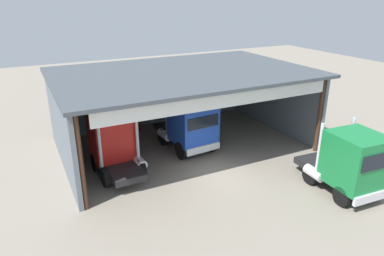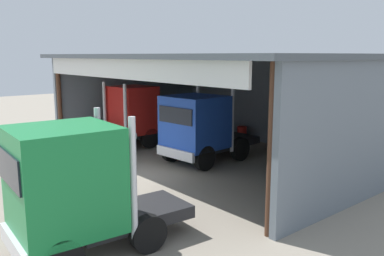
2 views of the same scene
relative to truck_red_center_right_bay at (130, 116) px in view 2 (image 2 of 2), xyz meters
The scene contains 7 objects.
ground_plane 6.29m from the truck_red_center_right_bay, 32.15° to the right, with size 80.00×80.00×0.00m, color gray.
workshop_shed 6.10m from the truck_red_center_right_bay, 28.34° to the left, with size 16.03×10.75×5.21m.
truck_red_center_right_bay is the anchor object (origin of this frame).
truck_blue_yard_outside 5.21m from the truck_red_center_right_bay, ahead, with size 2.96×5.44×3.64m.
truck_green_left_bay 12.66m from the truck_red_center_right_bay, 37.75° to the right, with size 2.59×4.95×3.69m.
oil_drum 6.80m from the truck_red_center_right_bay, 61.45° to the left, with size 0.58×0.58×0.94m, color #B21E19.
tool_cart 5.77m from the truck_red_center_right_bay, 63.92° to the left, with size 0.90×0.60×1.00m, color red.
Camera 2 is at (14.46, -8.63, 5.16)m, focal length 37.87 mm.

